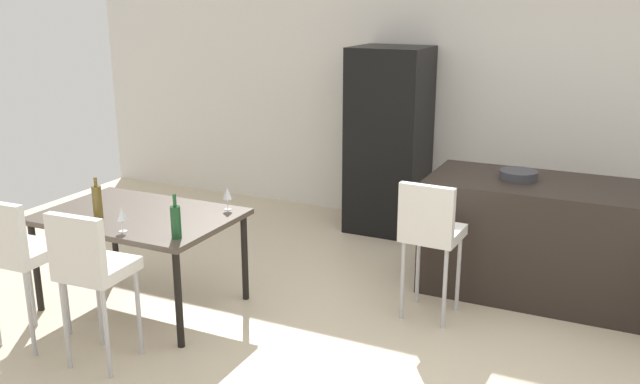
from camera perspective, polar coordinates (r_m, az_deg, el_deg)
ground_plane at (r=4.83m, az=9.72°, el=-12.54°), size 10.00×10.00×0.00m
back_wall at (r=6.86m, az=16.40°, el=8.37°), size 10.00×0.12×2.90m
kitchen_island at (r=5.63m, az=18.95°, el=-3.87°), size 1.95×0.86×0.92m
bar_chair_left at (r=4.92m, az=9.28°, el=-3.09°), size 0.42×0.42×1.05m
dining_table at (r=5.26m, az=-14.99°, el=-2.41°), size 1.43×0.96×0.74m
dining_chair_near at (r=4.91m, az=-24.22°, el=-4.39°), size 0.41×0.41×1.05m
dining_chair_far at (r=4.46m, az=-18.77°, el=-5.83°), size 0.42×0.42×1.05m
wine_bottle_right at (r=4.62m, az=-12.05°, el=-2.43°), size 0.07×0.07×0.31m
wine_bottle_near at (r=5.16m, az=-18.25°, el=-0.80°), size 0.07×0.07×0.31m
wine_glass_left at (r=5.17m, az=-7.82°, el=-0.16°), size 0.07×0.07×0.17m
wine_glass_middle at (r=4.84m, az=-16.37°, el=-1.82°), size 0.07×0.07×0.17m
refrigerator at (r=6.80m, az=5.83°, el=4.35°), size 0.72×0.68×1.84m
fruit_bowl at (r=5.53m, az=16.37°, el=1.39°), size 0.29×0.29×0.07m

